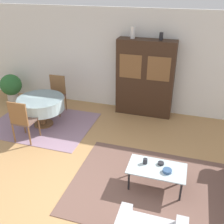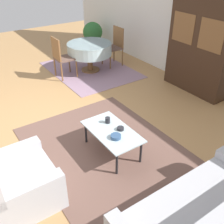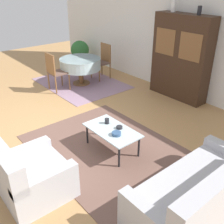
{
  "view_description": "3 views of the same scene",
  "coord_description": "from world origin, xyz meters",
  "px_view_note": "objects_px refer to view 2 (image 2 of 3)",
  "views": [
    {
      "loc": [
        1.56,
        -3.04,
        3.34
      ],
      "look_at": [
        0.2,
        1.4,
        0.95
      ],
      "focal_mm": 42.0,
      "sensor_mm": 36.0,
      "label": 1
    },
    {
      "loc": [
        3.92,
        -1.21,
        2.76
      ],
      "look_at": [
        1.26,
        0.6,
        0.75
      ],
      "focal_mm": 42.0,
      "sensor_mm": 36.0,
      "label": 2
    },
    {
      "loc": [
        4.2,
        -1.84,
        2.72
      ],
      "look_at": [
        1.26,
        0.6,
        0.75
      ],
      "focal_mm": 42.0,
      "sensor_mm": 36.0,
      "label": 3
    }
  ],
  "objects_px": {
    "dining_table": "(90,49)",
    "cup": "(108,120)",
    "dining_chair_near": "(61,56)",
    "couch": "(204,221)",
    "coffee_table": "(112,133)",
    "display_cabinet": "(200,47)",
    "bowl_small": "(120,129)",
    "armchair": "(14,183)",
    "bowl": "(116,137)",
    "potted_plant": "(93,33)",
    "dining_chair_far": "(115,44)"
  },
  "relations": [
    {
      "from": "dining_table",
      "to": "cup",
      "type": "distance_m",
      "value": 3.13
    },
    {
      "from": "dining_table",
      "to": "dining_chair_near",
      "type": "distance_m",
      "value": 0.79
    },
    {
      "from": "couch",
      "to": "coffee_table",
      "type": "bearing_deg",
      "value": 89.3
    },
    {
      "from": "display_cabinet",
      "to": "bowl_small",
      "type": "distance_m",
      "value": 2.84
    },
    {
      "from": "couch",
      "to": "display_cabinet",
      "type": "xyz_separation_m",
      "value": [
        -2.53,
        2.8,
        0.7
      ]
    },
    {
      "from": "armchair",
      "to": "coffee_table",
      "type": "relative_size",
      "value": 0.91
    },
    {
      "from": "cup",
      "to": "bowl",
      "type": "distance_m",
      "value": 0.42
    },
    {
      "from": "armchair",
      "to": "bowl",
      "type": "distance_m",
      "value": 1.48
    },
    {
      "from": "display_cabinet",
      "to": "couch",
      "type": "bearing_deg",
      "value": -47.87
    },
    {
      "from": "display_cabinet",
      "to": "potted_plant",
      "type": "height_order",
      "value": "display_cabinet"
    },
    {
      "from": "armchair",
      "to": "dining_chair_near",
      "type": "height_order",
      "value": "dining_chair_near"
    },
    {
      "from": "couch",
      "to": "dining_chair_far",
      "type": "xyz_separation_m",
      "value": [
        -4.83,
        2.2,
        0.27
      ]
    },
    {
      "from": "armchair",
      "to": "dining_chair_near",
      "type": "relative_size",
      "value": 0.91
    },
    {
      "from": "coffee_table",
      "to": "dining_chair_near",
      "type": "xyz_separation_m",
      "value": [
        -3.06,
        0.6,
        0.2
      ]
    },
    {
      "from": "bowl_small",
      "to": "potted_plant",
      "type": "bearing_deg",
      "value": 153.86
    },
    {
      "from": "armchair",
      "to": "display_cabinet",
      "type": "height_order",
      "value": "display_cabinet"
    },
    {
      "from": "couch",
      "to": "coffee_table",
      "type": "relative_size",
      "value": 1.89
    },
    {
      "from": "cup",
      "to": "potted_plant",
      "type": "distance_m",
      "value": 5.1
    },
    {
      "from": "coffee_table",
      "to": "cup",
      "type": "distance_m",
      "value": 0.25
    },
    {
      "from": "dining_chair_far",
      "to": "bowl_small",
      "type": "height_order",
      "value": "dining_chair_far"
    },
    {
      "from": "dining_table",
      "to": "dining_chair_far",
      "type": "xyz_separation_m",
      "value": [
        -0.0,
        0.79,
        -0.01
      ]
    },
    {
      "from": "display_cabinet",
      "to": "dining_chair_far",
      "type": "relative_size",
      "value": 1.99
    },
    {
      "from": "potted_plant",
      "to": "bowl_small",
      "type": "bearing_deg",
      "value": -26.14
    },
    {
      "from": "dining_chair_near",
      "to": "dining_chair_far",
      "type": "relative_size",
      "value": 1.0
    },
    {
      "from": "bowl_small",
      "to": "potted_plant",
      "type": "height_order",
      "value": "potted_plant"
    },
    {
      "from": "display_cabinet",
      "to": "cup",
      "type": "height_order",
      "value": "display_cabinet"
    },
    {
      "from": "dining_chair_far",
      "to": "cup",
      "type": "bearing_deg",
      "value": 143.33
    },
    {
      "from": "dining_table",
      "to": "bowl_small",
      "type": "height_order",
      "value": "dining_table"
    },
    {
      "from": "coffee_table",
      "to": "display_cabinet",
      "type": "xyz_separation_m",
      "value": [
        -0.76,
        2.78,
        0.63
      ]
    },
    {
      "from": "bowl",
      "to": "dining_table",
      "type": "bearing_deg",
      "value": 155.98
    },
    {
      "from": "dining_table",
      "to": "coffee_table",
      "type": "bearing_deg",
      "value": -24.41
    },
    {
      "from": "cup",
      "to": "dining_table",
      "type": "bearing_deg",
      "value": 155.04
    },
    {
      "from": "dining_chair_far",
      "to": "potted_plant",
      "type": "bearing_deg",
      "value": -9.75
    },
    {
      "from": "potted_plant",
      "to": "dining_table",
      "type": "bearing_deg",
      "value": -32.88
    },
    {
      "from": "bowl",
      "to": "bowl_small",
      "type": "xyz_separation_m",
      "value": [
        -0.13,
        0.18,
        -0.01
      ]
    },
    {
      "from": "dining_chair_far",
      "to": "potted_plant",
      "type": "distance_m",
      "value": 1.7
    },
    {
      "from": "display_cabinet",
      "to": "dining_chair_near",
      "type": "relative_size",
      "value": 1.99
    },
    {
      "from": "display_cabinet",
      "to": "dining_chair_far",
      "type": "xyz_separation_m",
      "value": [
        -2.29,
        -0.6,
        -0.43
      ]
    },
    {
      "from": "cup",
      "to": "potted_plant",
      "type": "bearing_deg",
      "value": 151.97
    },
    {
      "from": "dining_table",
      "to": "dining_chair_far",
      "type": "distance_m",
      "value": 0.79
    },
    {
      "from": "display_cabinet",
      "to": "bowl",
      "type": "xyz_separation_m",
      "value": [
        0.94,
        -2.83,
        -0.56
      ]
    },
    {
      "from": "couch",
      "to": "dining_chair_near",
      "type": "relative_size",
      "value": 1.88
    },
    {
      "from": "display_cabinet",
      "to": "dining_chair_near",
      "type": "height_order",
      "value": "display_cabinet"
    },
    {
      "from": "dining_chair_near",
      "to": "cup",
      "type": "relative_size",
      "value": 10.58
    },
    {
      "from": "dining_chair_near",
      "to": "bowl_small",
      "type": "relative_size",
      "value": 9.34
    },
    {
      "from": "coffee_table",
      "to": "potted_plant",
      "type": "relative_size",
      "value": 1.24
    },
    {
      "from": "cup",
      "to": "dining_chair_near",
      "type": "bearing_deg",
      "value": 169.45
    },
    {
      "from": "couch",
      "to": "coffee_table",
      "type": "xyz_separation_m",
      "value": [
        -1.77,
        0.02,
        0.07
      ]
    },
    {
      "from": "cup",
      "to": "potted_plant",
      "type": "relative_size",
      "value": 0.12
    },
    {
      "from": "armchair",
      "to": "dining_table",
      "type": "relative_size",
      "value": 0.8
    }
  ]
}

